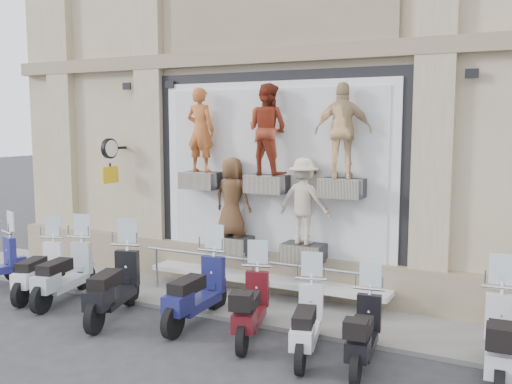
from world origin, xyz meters
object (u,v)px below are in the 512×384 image
(scooter_c, at_px, (64,261))
(scooter_b, at_px, (39,259))
(scooter_h, at_px, (364,319))
(scooter_i, at_px, (501,325))
(clock_sign_bracket, at_px, (110,155))
(guard_rail, at_px, (253,283))
(scooter_g, at_px, (307,309))
(scooter_d, at_px, (113,272))
(scooter_e, at_px, (196,278))
(scooter_f, at_px, (251,294))

(scooter_c, bearing_deg, scooter_b, 167.09)
(scooter_h, height_order, scooter_i, scooter_i)
(clock_sign_bracket, distance_m, scooter_b, 2.80)
(guard_rail, height_order, scooter_c, scooter_c)
(scooter_g, distance_m, scooter_h, 0.88)
(scooter_i, bearing_deg, scooter_h, -174.34)
(clock_sign_bracket, bearing_deg, scooter_d, -48.56)
(clock_sign_bracket, height_order, scooter_e, clock_sign_bracket)
(scooter_d, height_order, scooter_h, scooter_d)
(guard_rail, relative_size, scooter_b, 2.64)
(clock_sign_bracket, bearing_deg, scooter_c, -76.82)
(scooter_g, bearing_deg, scooter_e, 155.19)
(clock_sign_bracket, distance_m, scooter_d, 3.57)
(scooter_g, bearing_deg, scooter_c, 162.22)
(scooter_e, bearing_deg, scooter_i, -3.24)
(scooter_e, xyz_separation_m, scooter_g, (2.25, -0.39, -0.10))
(scooter_i, bearing_deg, guard_rail, 158.58)
(scooter_d, distance_m, scooter_h, 4.61)
(scooter_b, bearing_deg, clock_sign_bracket, 63.83)
(scooter_b, relative_size, scooter_h, 1.09)
(guard_rail, height_order, scooter_b, scooter_b)
(scooter_h, bearing_deg, scooter_f, 166.35)
(scooter_h, bearing_deg, scooter_i, 1.88)
(guard_rail, relative_size, clock_sign_bracket, 4.96)
(scooter_e, bearing_deg, guard_rail, 69.26)
(guard_rail, bearing_deg, clock_sign_bracket, 173.16)
(scooter_e, distance_m, scooter_h, 3.15)
(guard_rail, xyz_separation_m, scooter_g, (1.81, -1.72, 0.28))
(scooter_e, xyz_separation_m, scooter_f, (1.18, -0.18, -0.07))
(clock_sign_bracket, relative_size, scooter_b, 0.53)
(scooter_b, bearing_deg, scooter_g, -20.96)
(scooter_d, bearing_deg, guard_rail, 25.73)
(guard_rail, xyz_separation_m, scooter_b, (-4.16, -1.45, 0.31))
(scooter_c, bearing_deg, scooter_i, -10.94)
(scooter_d, distance_m, scooter_i, 6.42)
(scooter_c, distance_m, scooter_g, 5.27)
(scooter_b, relative_size, scooter_g, 1.05)
(clock_sign_bracket, xyz_separation_m, scooter_g, (5.71, -2.18, -2.06))
(scooter_h, bearing_deg, clock_sign_bracket, 153.75)
(scooter_e, height_order, scooter_g, scooter_e)
(scooter_b, relative_size, scooter_e, 0.93)
(scooter_b, xyz_separation_m, scooter_i, (8.65, 0.06, 0.05))
(clock_sign_bracket, distance_m, scooter_h, 7.25)
(scooter_e, distance_m, scooter_g, 2.28)
(clock_sign_bracket, height_order, scooter_b, clock_sign_bracket)
(scooter_e, relative_size, scooter_g, 1.13)
(scooter_b, height_order, scooter_c, scooter_c)
(clock_sign_bracket, relative_size, scooter_g, 0.56)
(scooter_c, relative_size, scooter_e, 0.99)
(scooter_e, height_order, scooter_h, scooter_e)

